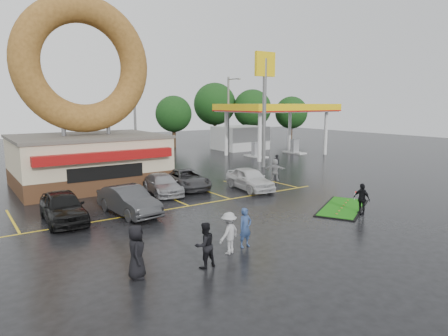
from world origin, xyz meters
TOP-DOWN VIEW (x-y plane):
  - ground at (0.00, 0.00)m, footprint 120.00×120.00m
  - donut_shop at (-3.00, 12.97)m, footprint 10.20×8.70m
  - gas_station at (20.00, 20.94)m, footprint 12.30×13.65m
  - shell_sign at (13.00, 12.00)m, footprint 2.20×0.36m
  - streetlight_mid at (4.00, 20.92)m, footprint 0.40×2.21m
  - streetlight_right at (16.00, 21.92)m, footprint 0.40×2.21m
  - tree_far_a at (26.00, 30.00)m, footprint 5.60×5.60m
  - tree_far_b at (32.00, 28.00)m, footprint 4.90×4.90m
  - tree_far_c at (22.00, 34.00)m, footprint 6.30×6.30m
  - tree_far_d at (14.00, 32.00)m, footprint 4.90×4.90m
  - car_black at (-6.85, 4.28)m, footprint 2.09×4.73m
  - car_dgrey at (-3.58, 3.69)m, footprint 2.17×4.83m
  - car_silver at (0.15, 7.20)m, footprint 2.42×4.69m
  - car_grey at (2.30, 7.77)m, footprint 2.86×5.13m
  - car_white at (5.72, 4.89)m, footprint 2.44×4.76m
  - person_blue at (-1.41, -3.83)m, footprint 0.62×0.41m
  - person_blackjkt at (-3.94, -4.68)m, footprint 0.87×0.70m
  - person_hoodie at (-2.42, -4.06)m, footprint 1.25×0.97m
  - person_bystander at (-6.35, -4.11)m, footprint 0.93×1.09m
  - person_cameraman at (6.90, -3.44)m, footprint 0.44×1.01m
  - person_walker_near at (9.49, 6.47)m, footprint 1.49×1.47m
  - person_walker_far at (12.06, 9.16)m, footprint 0.66×0.53m
  - putting_green at (7.04, -2.09)m, footprint 5.42×4.28m

SIDE VIEW (x-z plane):
  - ground at x=0.00m, z-range 0.00..0.00m
  - putting_green at x=7.04m, z-range -0.27..0.35m
  - car_silver at x=0.15m, z-range 0.00..1.30m
  - car_grey at x=2.30m, z-range 0.00..1.36m
  - car_dgrey at x=-3.58m, z-range 0.00..1.54m
  - car_white at x=5.72m, z-range 0.00..1.55m
  - person_walker_far at x=12.06m, z-range 0.00..1.56m
  - car_black at x=-6.85m, z-range 0.00..1.58m
  - person_blue at x=-1.41m, z-range 0.00..1.68m
  - person_cameraman at x=6.90m, z-range 0.00..1.70m
  - person_hoodie at x=-2.42m, z-range 0.00..1.71m
  - person_walker_near at x=9.49m, z-range 0.00..1.71m
  - person_blackjkt at x=-3.94m, z-range 0.00..1.71m
  - person_bystander at x=-6.35m, z-range 0.00..1.90m
  - gas_station at x=20.00m, z-range 0.75..6.65m
  - donut_shop at x=-3.00m, z-range -2.29..11.21m
  - tree_far_b at x=32.00m, z-range 1.03..8.03m
  - tree_far_d at x=14.00m, z-range 1.03..8.03m
  - streetlight_mid at x=4.00m, z-range 0.28..9.28m
  - streetlight_right at x=16.00m, z-range 0.28..9.28m
  - tree_far_a at x=26.00m, z-range 1.18..9.18m
  - tree_far_c at x=22.00m, z-range 1.34..10.34m
  - shell_sign at x=13.00m, z-range 2.08..12.68m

